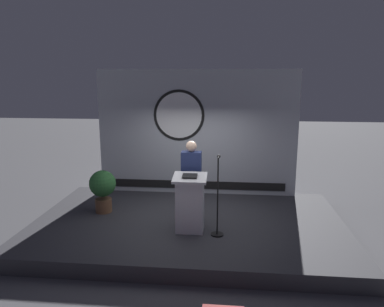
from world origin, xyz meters
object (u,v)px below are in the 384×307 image
Objects in this scene: podium at (190,203)px; microphone_stand at (218,208)px; speaker_person at (191,181)px; potted_plant at (103,187)px.

podium is 0.76× the size of microphone_stand.
speaker_person is at bearing 92.50° from podium.
podium is at bearing -87.50° from speaker_person.
speaker_person is 2.04m from potted_plant.
microphone_stand is at bearing -10.91° from podium.
speaker_person reaches higher than podium.
speaker_person is at bearing 133.57° from microphone_stand.
microphone_stand is at bearing -19.90° from potted_plant.
speaker_person is at bearing -9.62° from potted_plant.
speaker_person is (-0.02, 0.48, 0.31)m from podium.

